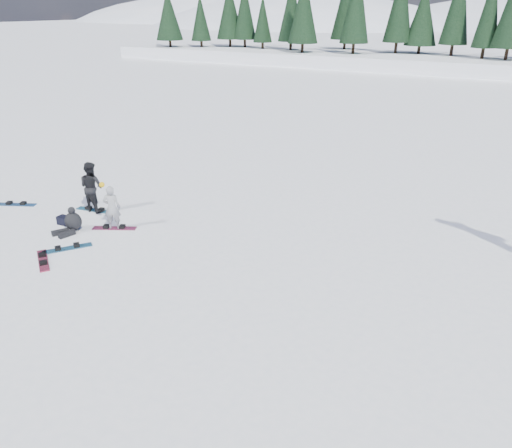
{
  "coord_description": "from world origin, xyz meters",
  "views": [
    {
      "loc": [
        10.12,
        -10.33,
        7.1
      ],
      "look_at": [
        3.52,
        1.6,
        1.1
      ],
      "focal_mm": 35.0,
      "sensor_mm": 36.0,
      "label": 1
    }
  ],
  "objects_px": {
    "snowboard_loose_b": "(43,260)",
    "snowboard_loose_c": "(16,205)",
    "snowboard_loose_a": "(68,248)",
    "seated_rider": "(72,222)",
    "gear_bag": "(64,220)",
    "snowboarder_man": "(92,187)",
    "snowboarder_woman": "(112,207)"
  },
  "relations": [
    {
      "from": "seated_rider",
      "to": "snowboard_loose_c",
      "type": "relative_size",
      "value": 0.74
    },
    {
      "from": "snowboarder_woman",
      "to": "snowboard_loose_b",
      "type": "bearing_deg",
      "value": 54.79
    },
    {
      "from": "snowboarder_woman",
      "to": "snowboard_loose_a",
      "type": "height_order",
      "value": "snowboarder_woman"
    },
    {
      "from": "seated_rider",
      "to": "snowboarder_man",
      "type": "bearing_deg",
      "value": 133.67
    },
    {
      "from": "snowboarder_woman",
      "to": "snowboard_loose_a",
      "type": "distance_m",
      "value": 2.05
    },
    {
      "from": "gear_bag",
      "to": "snowboard_loose_c",
      "type": "distance_m",
      "value": 3.15
    },
    {
      "from": "snowboarder_woman",
      "to": "snowboard_loose_c",
      "type": "relative_size",
      "value": 1.13
    },
    {
      "from": "snowboard_loose_b",
      "to": "snowboard_loose_a",
      "type": "bearing_deg",
      "value": 125.54
    },
    {
      "from": "seated_rider",
      "to": "snowboard_loose_b",
      "type": "height_order",
      "value": "seated_rider"
    },
    {
      "from": "gear_bag",
      "to": "snowboard_loose_b",
      "type": "relative_size",
      "value": 0.3
    },
    {
      "from": "seated_rider",
      "to": "gear_bag",
      "type": "relative_size",
      "value": 2.46
    },
    {
      "from": "seated_rider",
      "to": "snowboard_loose_c",
      "type": "height_order",
      "value": "seated_rider"
    },
    {
      "from": "snowboard_loose_c",
      "to": "snowboarder_man",
      "type": "bearing_deg",
      "value": -6.23
    },
    {
      "from": "gear_bag",
      "to": "snowboarder_man",
      "type": "bearing_deg",
      "value": 91.03
    },
    {
      "from": "snowboarder_woman",
      "to": "snowboarder_man",
      "type": "relative_size",
      "value": 0.9
    },
    {
      "from": "snowboard_loose_b",
      "to": "snowboard_loose_c",
      "type": "bearing_deg",
      "value": -173.57
    },
    {
      "from": "snowboard_loose_a",
      "to": "snowboarder_woman",
      "type": "bearing_deg",
      "value": 30.39
    },
    {
      "from": "snowboarder_woman",
      "to": "seated_rider",
      "type": "height_order",
      "value": "snowboarder_woman"
    },
    {
      "from": "seated_rider",
      "to": "gear_bag",
      "type": "height_order",
      "value": "seated_rider"
    },
    {
      "from": "snowboarder_man",
      "to": "snowboard_loose_a",
      "type": "bearing_deg",
      "value": 122.34
    },
    {
      "from": "snowboarder_woman",
      "to": "seated_rider",
      "type": "distance_m",
      "value": 1.45
    },
    {
      "from": "snowboard_loose_c",
      "to": "snowboard_loose_b",
      "type": "bearing_deg",
      "value": -54.44
    },
    {
      "from": "seated_rider",
      "to": "snowboard_loose_a",
      "type": "relative_size",
      "value": 0.74
    },
    {
      "from": "snowboarder_woman",
      "to": "gear_bag",
      "type": "xyz_separation_m",
      "value": [
        -1.8,
        -0.57,
        -0.64
      ]
    },
    {
      "from": "snowboarder_man",
      "to": "gear_bag",
      "type": "height_order",
      "value": "snowboarder_man"
    },
    {
      "from": "snowboarder_man",
      "to": "snowboarder_woman",
      "type": "bearing_deg",
      "value": 155.85
    },
    {
      "from": "snowboarder_man",
      "to": "snowboard_loose_c",
      "type": "bearing_deg",
      "value": 20.62
    },
    {
      "from": "snowboard_loose_b",
      "to": "snowboard_loose_c",
      "type": "height_order",
      "value": "same"
    },
    {
      "from": "snowboard_loose_b",
      "to": "seated_rider",
      "type": "bearing_deg",
      "value": 150.19
    },
    {
      "from": "seated_rider",
      "to": "snowboard_loose_b",
      "type": "distance_m",
      "value": 2.22
    },
    {
      "from": "snowboarder_man",
      "to": "seated_rider",
      "type": "distance_m",
      "value": 1.96
    },
    {
      "from": "snowboard_loose_c",
      "to": "snowboarder_woman",
      "type": "bearing_deg",
      "value": -23.12
    }
  ]
}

